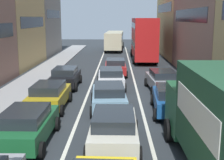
% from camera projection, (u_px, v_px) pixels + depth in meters
% --- Properties ---
extents(sidewalk_left, '(2.60, 64.00, 0.14)m').
position_uv_depth(sidewalk_left, '(34.00, 79.00, 26.15)').
color(sidewalk_left, '#959595').
rests_on(sidewalk_left, ground).
extents(lane_stripe_left, '(0.16, 60.00, 0.01)m').
position_uv_depth(lane_stripe_left, '(93.00, 80.00, 26.07)').
color(lane_stripe_left, silver).
rests_on(lane_stripe_left, ground).
extents(lane_stripe_right, '(0.16, 60.00, 0.01)m').
position_uv_depth(lane_stripe_right, '(134.00, 80.00, 26.02)').
color(lane_stripe_right, silver).
rests_on(lane_stripe_right, ground).
extents(sedan_centre_lane_second, '(2.09, 4.32, 1.49)m').
position_uv_depth(sedan_centre_lane_second, '(114.00, 128.00, 12.41)').
color(sedan_centre_lane_second, beige).
rests_on(sedan_centre_lane_second, ground).
extents(wagon_left_lane_second, '(2.09, 4.31, 1.49)m').
position_uv_depth(wagon_left_lane_second, '(27.00, 125.00, 12.79)').
color(wagon_left_lane_second, '#19592D').
rests_on(wagon_left_lane_second, ground).
extents(hatchback_centre_lane_third, '(2.27, 4.40, 1.49)m').
position_uv_depth(hatchback_centre_lane_third, '(109.00, 96.00, 17.45)').
color(hatchback_centre_lane_third, '#759EB7').
rests_on(hatchback_centre_lane_third, ground).
extents(sedan_left_lane_third, '(2.08, 4.31, 1.49)m').
position_uv_depth(sedan_left_lane_third, '(49.00, 95.00, 17.70)').
color(sedan_left_lane_third, '#B29319').
rests_on(sedan_left_lane_third, ground).
extents(coupe_centre_lane_fourth, '(2.20, 4.37, 1.49)m').
position_uv_depth(coupe_centre_lane_fourth, '(111.00, 78.00, 22.92)').
color(coupe_centre_lane_fourth, silver).
rests_on(coupe_centre_lane_fourth, ground).
extents(sedan_left_lane_fourth, '(2.08, 4.31, 1.49)m').
position_uv_depth(sedan_left_lane_fourth, '(66.00, 77.00, 23.24)').
color(sedan_left_lane_fourth, black).
rests_on(sedan_left_lane_fourth, ground).
extents(sedan_centre_lane_fifth, '(2.13, 4.33, 1.49)m').
position_uv_depth(sedan_centre_lane_fifth, '(115.00, 67.00, 28.05)').
color(sedan_centre_lane_fifth, '#A51E1E').
rests_on(sedan_centre_lane_fifth, ground).
extents(sedan_right_lane_behind_truck, '(2.27, 4.40, 1.49)m').
position_uv_depth(sedan_right_lane_behind_truck, '(171.00, 99.00, 16.91)').
color(sedan_right_lane_behind_truck, '#194C8C').
rests_on(sedan_right_lane_behind_truck, ground).
extents(wagon_right_lane_far, '(2.26, 4.40, 1.49)m').
position_uv_depth(wagon_right_lane_far, '(163.00, 80.00, 22.03)').
color(wagon_right_lane_far, gray).
rests_on(wagon_right_lane_far, ground).
extents(bus_mid_queue_primary, '(2.87, 10.52, 5.06)m').
position_uv_depth(bus_mid_queue_primary, '(144.00, 37.00, 37.42)').
color(bus_mid_queue_primary, '#B21919').
rests_on(bus_mid_queue_primary, ground).
extents(bus_far_queue_secondary, '(3.11, 10.59, 2.90)m').
position_uv_depth(bus_far_queue_secondary, '(115.00, 39.00, 49.42)').
color(bus_far_queue_secondary, '#BFB793').
rests_on(bus_far_queue_secondary, ground).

